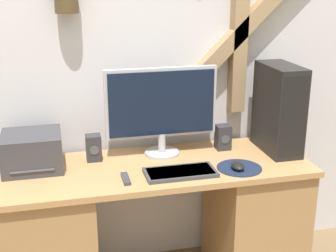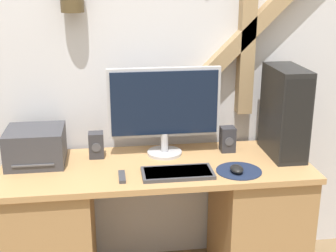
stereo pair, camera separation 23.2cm
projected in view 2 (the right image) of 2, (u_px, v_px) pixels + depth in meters
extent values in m
cube|color=silver|center=(149.00, 32.00, 2.50)|extent=(6.40, 0.05, 2.70)
cube|color=#9E7F56|center=(243.00, 38.00, 2.51)|extent=(1.00, 0.08, 1.00)
cube|color=#9E7F56|center=(247.00, 30.00, 2.50)|extent=(0.08, 0.08, 0.92)
cube|color=tan|center=(157.00, 167.00, 2.38)|extent=(1.56, 0.56, 0.03)
cube|color=#A4794B|center=(51.00, 237.00, 2.42)|extent=(0.44, 0.52, 0.69)
cube|color=#A4794B|center=(257.00, 222.00, 2.57)|extent=(0.44, 0.52, 0.69)
cylinder|color=#B7B7BC|center=(165.00, 153.00, 2.51)|extent=(0.19, 0.19, 0.02)
cylinder|color=#B7B7BC|center=(165.00, 142.00, 2.49)|extent=(0.04, 0.04, 0.10)
cube|color=#B7B7BC|center=(164.00, 102.00, 2.43)|extent=(0.59, 0.03, 0.37)
cube|color=black|center=(165.00, 103.00, 2.42)|extent=(0.56, 0.01, 0.34)
cube|color=#3D3D42|center=(178.00, 173.00, 2.26)|extent=(0.35, 0.17, 0.02)
cube|color=#5B5B60|center=(178.00, 172.00, 2.25)|extent=(0.32, 0.14, 0.01)
cylinder|color=#19233D|center=(239.00, 171.00, 2.30)|extent=(0.23, 0.23, 0.00)
ellipsoid|color=black|center=(237.00, 169.00, 2.27)|extent=(0.06, 0.09, 0.03)
cube|color=black|center=(285.00, 112.00, 2.44)|extent=(0.16, 0.33, 0.47)
cube|color=black|center=(297.00, 121.00, 2.29)|extent=(0.14, 0.01, 0.43)
cube|color=#38383D|center=(36.00, 146.00, 2.37)|extent=(0.29, 0.26, 0.18)
cube|color=#515156|center=(35.00, 161.00, 2.31)|extent=(0.20, 0.12, 0.01)
cube|color=#2D2D33|center=(96.00, 145.00, 2.45)|extent=(0.08, 0.07, 0.14)
cylinder|color=#47474C|center=(96.00, 148.00, 2.42)|extent=(0.05, 0.00, 0.05)
cube|color=#2D2D33|center=(228.00, 139.00, 2.54)|extent=(0.08, 0.07, 0.14)
cylinder|color=#47474C|center=(229.00, 142.00, 2.50)|extent=(0.05, 0.00, 0.05)
cube|color=#38383D|center=(122.00, 177.00, 2.22)|extent=(0.03, 0.13, 0.02)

